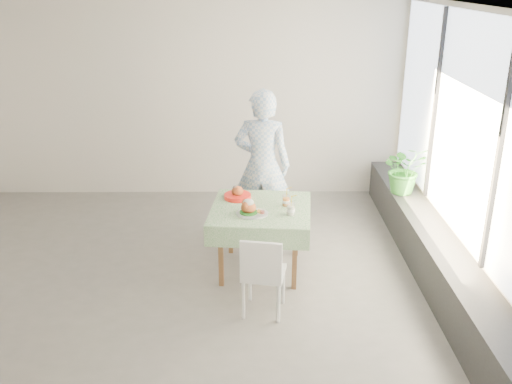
{
  "coord_description": "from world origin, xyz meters",
  "views": [
    {
      "loc": [
        0.85,
        -5.51,
        3.07
      ],
      "look_at": [
        0.9,
        0.14,
        0.9
      ],
      "focal_mm": 40.0,
      "sensor_mm": 36.0,
      "label": 1
    }
  ],
  "objects_px": {
    "diner": "(262,165)",
    "cafe_table": "(261,232)",
    "chair_far": "(268,221)",
    "chair_near": "(264,289)",
    "potted_plant": "(405,169)",
    "main_dish": "(250,209)",
    "juice_cup_orange": "(286,201)"
  },
  "relations": [
    {
      "from": "cafe_table",
      "to": "main_dish",
      "type": "bearing_deg",
      "value": -120.65
    },
    {
      "from": "main_dish",
      "to": "juice_cup_orange",
      "type": "relative_size",
      "value": 1.38
    },
    {
      "from": "juice_cup_orange",
      "to": "potted_plant",
      "type": "relative_size",
      "value": 0.39
    },
    {
      "from": "chair_far",
      "to": "juice_cup_orange",
      "type": "height_order",
      "value": "juice_cup_orange"
    },
    {
      "from": "cafe_table",
      "to": "main_dish",
      "type": "distance_m",
      "value": 0.4
    },
    {
      "from": "chair_far",
      "to": "juice_cup_orange",
      "type": "relative_size",
      "value": 3.24
    },
    {
      "from": "cafe_table",
      "to": "diner",
      "type": "relative_size",
      "value": 0.61
    },
    {
      "from": "chair_near",
      "to": "main_dish",
      "type": "height_order",
      "value": "main_dish"
    },
    {
      "from": "main_dish",
      "to": "juice_cup_orange",
      "type": "xyz_separation_m",
      "value": [
        0.38,
        0.24,
        -0.0
      ]
    },
    {
      "from": "diner",
      "to": "potted_plant",
      "type": "xyz_separation_m",
      "value": [
        1.77,
        0.2,
        -0.12
      ]
    },
    {
      "from": "chair_near",
      "to": "juice_cup_orange",
      "type": "xyz_separation_m",
      "value": [
        0.26,
        0.9,
        0.55
      ]
    },
    {
      "from": "chair_far",
      "to": "juice_cup_orange",
      "type": "bearing_deg",
      "value": -76.5
    },
    {
      "from": "juice_cup_orange",
      "to": "cafe_table",
      "type": "bearing_deg",
      "value": -169.52
    },
    {
      "from": "chair_far",
      "to": "potted_plant",
      "type": "relative_size",
      "value": 1.27
    },
    {
      "from": "chair_near",
      "to": "juice_cup_orange",
      "type": "relative_size",
      "value": 3.37
    },
    {
      "from": "cafe_table",
      "to": "juice_cup_orange",
      "type": "relative_size",
      "value": 4.66
    },
    {
      "from": "chair_far",
      "to": "chair_near",
      "type": "height_order",
      "value": "chair_near"
    },
    {
      "from": "diner",
      "to": "chair_near",
      "type": "bearing_deg",
      "value": 98.76
    },
    {
      "from": "diner",
      "to": "main_dish",
      "type": "distance_m",
      "value": 1.08
    },
    {
      "from": "potted_plant",
      "to": "chair_far",
      "type": "bearing_deg",
      "value": -169.96
    },
    {
      "from": "diner",
      "to": "juice_cup_orange",
      "type": "bearing_deg",
      "value": 115.57
    },
    {
      "from": "chair_far",
      "to": "chair_near",
      "type": "distance_m",
      "value": 1.62
    },
    {
      "from": "diner",
      "to": "potted_plant",
      "type": "relative_size",
      "value": 2.98
    },
    {
      "from": "cafe_table",
      "to": "main_dish",
      "type": "xyz_separation_m",
      "value": [
        -0.11,
        -0.19,
        0.34
      ]
    },
    {
      "from": "main_dish",
      "to": "chair_far",
      "type": "bearing_deg",
      "value": 77.58
    },
    {
      "from": "chair_far",
      "to": "juice_cup_orange",
      "type": "xyz_separation_m",
      "value": [
        0.17,
        -0.72,
        0.55
      ]
    },
    {
      "from": "cafe_table",
      "to": "chair_near",
      "type": "distance_m",
      "value": 0.87
    },
    {
      "from": "chair_far",
      "to": "chair_near",
      "type": "bearing_deg",
      "value": -92.98
    },
    {
      "from": "chair_near",
      "to": "potted_plant",
      "type": "xyz_separation_m",
      "value": [
        1.79,
        1.92,
        0.56
      ]
    },
    {
      "from": "chair_near",
      "to": "chair_far",
      "type": "bearing_deg",
      "value": 87.02
    },
    {
      "from": "diner",
      "to": "cafe_table",
      "type": "bearing_deg",
      "value": 97.22
    },
    {
      "from": "chair_far",
      "to": "main_dish",
      "type": "bearing_deg",
      "value": -102.42
    }
  ]
}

